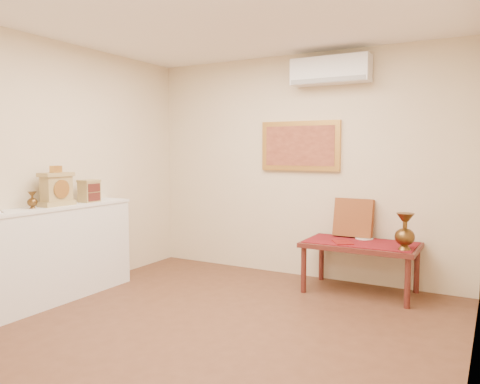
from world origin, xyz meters
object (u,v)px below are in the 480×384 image
Objects in this scene: brass_urn_tall at (405,227)px; low_table at (361,249)px; wooden_chest at (89,191)px; mantel_clock at (57,189)px; display_ledge at (47,255)px.

low_table is at bearing 160.68° from brass_urn_tall.
low_table is at bearing 26.70° from wooden_chest.
brass_urn_tall is at bearing 26.69° from mantel_clock.
low_table is at bearing 33.29° from mantel_clock.
brass_urn_tall is 3.35m from wooden_chest.
display_ledge is 3.27m from low_table.
wooden_chest is at bearing 87.82° from mantel_clock.
display_ledge is at bearing -144.90° from low_table.
mantel_clock is (-3.14, -1.58, 0.37)m from brass_urn_tall.
brass_urn_tall is 1.09× the size of mantel_clock.
wooden_chest is at bearing 86.97° from display_ledge.
wooden_chest is (-3.13, -1.16, 0.32)m from brass_urn_tall.
brass_urn_tall is at bearing -19.32° from low_table.
mantel_clock is 0.34× the size of low_table.
display_ledge is 1.68× the size of low_table.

